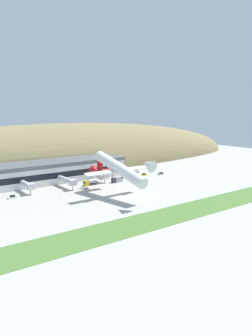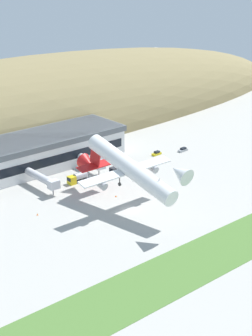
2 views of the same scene
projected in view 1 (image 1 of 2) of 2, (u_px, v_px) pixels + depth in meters
ground_plane at (119, 197)px, 154.98m from camera, size 450.62×450.62×0.00m
grass_strip_foreground at (170, 215)px, 127.46m from camera, size 405.55×17.08×0.08m
hill_backdrop at (63, 165)px, 244.32m from camera, size 352.18×79.68×61.53m
terminal_building at (54, 170)px, 187.55m from camera, size 85.89×21.51×11.69m
jetway_0 at (27, 185)px, 161.25m from camera, size 3.38×13.14×5.43m
jetway_1 at (67, 180)px, 171.57m from camera, size 3.38×17.33×5.43m
jetway_2 at (101, 175)px, 186.53m from camera, size 3.38×12.97×5.43m
cargo_airplane at (118, 169)px, 154.41m from camera, size 34.43×48.65×15.83m
service_car_0 at (161, 174)px, 206.95m from camera, size 4.35×1.78×1.48m
service_car_1 at (144, 175)px, 203.45m from camera, size 4.10×1.85×1.50m
service_car_2 at (12, 197)px, 151.64m from camera, size 3.96×1.87×1.46m
fuel_truck at (90, 182)px, 177.81m from camera, size 7.39×2.59×3.35m
box_truck at (117, 180)px, 185.41m from camera, size 6.95×2.56×2.96m
traffic_cone_0 at (59, 197)px, 153.17m from camera, size 0.52×0.52×0.58m
traffic_cone_1 at (112, 191)px, 164.96m from camera, size 0.52×0.52×0.58m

